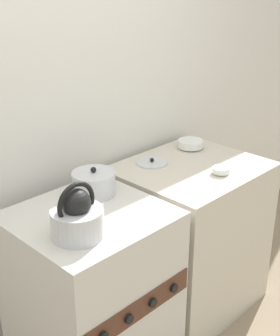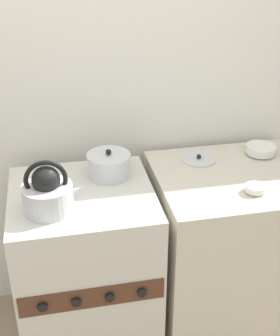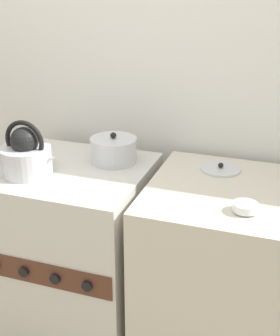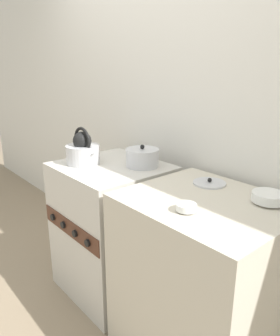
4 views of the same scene
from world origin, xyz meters
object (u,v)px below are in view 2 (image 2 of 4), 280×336
loose_pot_lid (199,159)px  small_ceramic_bowl (255,188)px  enamel_bowl (261,149)px  kettle (48,193)px  cooking_pot (109,165)px  stove (87,270)px

loose_pot_lid → small_ceramic_bowl: bearing=-66.8°
enamel_bowl → loose_pot_lid: bearing=179.8°
kettle → cooking_pot: 0.39m
kettle → enamel_bowl: kettle is taller
small_ceramic_bowl → kettle: bearing=177.5°
cooking_pot → loose_pot_lid: (0.48, 0.07, -0.05)m
cooking_pot → loose_pot_lid: size_ratio=1.19×
stove → small_ceramic_bowl: small_ceramic_bowl is taller
cooking_pot → stove: bearing=-137.0°
kettle → stove: bearing=37.5°
kettle → enamel_bowl: size_ratio=1.73×
small_ceramic_bowl → cooking_pot: bearing=155.2°
kettle → loose_pot_lid: kettle is taller
enamel_bowl → cooking_pot: bearing=-175.4°
stove → cooking_pot: 0.56m
stove → loose_pot_lid: loose_pot_lid is taller
cooking_pot → small_ceramic_bowl: cooking_pot is taller
small_ceramic_bowl → loose_pot_lid: size_ratio=0.52×
small_ceramic_bowl → stove: bearing=168.9°
cooking_pot → small_ceramic_bowl: bearing=-24.8°
kettle → loose_pot_lid: (0.78, 0.32, -0.08)m
stove → cooking_pot: cooking_pot is taller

